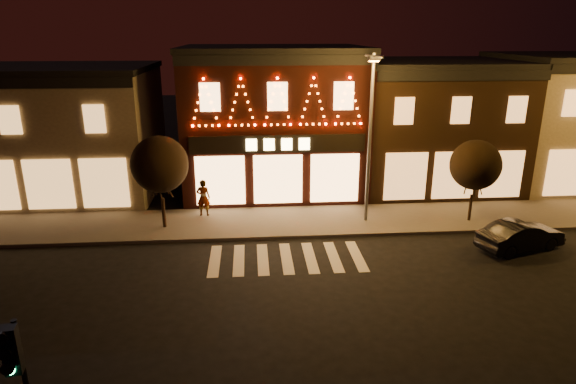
{
  "coord_description": "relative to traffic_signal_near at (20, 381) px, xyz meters",
  "views": [
    {
      "loc": [
        -1.42,
        -14.86,
        9.15
      ],
      "look_at": [
        0.06,
        4.0,
        2.94
      ],
      "focal_mm": 30.87,
      "sensor_mm": 36.0,
      "label": 1
    }
  ],
  "objects": [
    {
      "name": "ground",
      "position": [
        5.73,
        6.96,
        -3.03
      ],
      "size": [
        120.0,
        120.0,
        0.0
      ],
      "primitive_type": "plane",
      "color": "black",
      "rests_on": "ground"
    },
    {
      "name": "sidewalk_far",
      "position": [
        7.73,
        14.96,
        -2.95
      ],
      "size": [
        44.0,
        4.0,
        0.15
      ],
      "primitive_type": "cube",
      "color": "#47423D",
      "rests_on": "ground"
    },
    {
      "name": "building_left",
      "position": [
        -7.27,
        20.95,
        0.64
      ],
      "size": [
        12.2,
        8.28,
        7.3
      ],
      "color": "#716650",
      "rests_on": "ground"
    },
    {
      "name": "building_pulp",
      "position": [
        5.73,
        20.94,
        1.14
      ],
      "size": [
        10.2,
        8.34,
        8.3
      ],
      "color": "black",
      "rests_on": "ground"
    },
    {
      "name": "building_right_a",
      "position": [
        15.23,
        20.95,
        0.74
      ],
      "size": [
        9.2,
        8.28,
        7.5
      ],
      "color": "#301E10",
      "rests_on": "ground"
    },
    {
      "name": "building_right_b",
      "position": [
        24.23,
        20.95,
        0.89
      ],
      "size": [
        9.2,
        8.28,
        7.8
      ],
      "color": "#716650",
      "rests_on": "ground"
    },
    {
      "name": "traffic_signal_near",
      "position": [
        0.0,
        0.0,
        0.0
      ],
      "size": [
        0.33,
        0.43,
        4.08
      ],
      "rotation": [
        0.0,
        0.0,
        0.17
      ],
      "color": "black",
      "rests_on": "sidewalk_near"
    },
    {
      "name": "streetlamp_mid",
      "position": [
        9.9,
        14.47,
        1.83
      ],
      "size": [
        0.74,
        1.83,
        8.02
      ],
      "rotation": [
        0.0,
        0.0,
        0.24
      ],
      "color": "#59595E",
      "rests_on": "sidewalk_far"
    },
    {
      "name": "tree_left",
      "position": [
        0.12,
        14.57,
        0.22
      ],
      "size": [
        2.64,
        2.64,
        4.42
      ],
      "rotation": [
        0.0,
        0.0,
        0.09
      ],
      "color": "black",
      "rests_on": "sidewalk_far"
    },
    {
      "name": "tree_right",
      "position": [
        15.08,
        14.29,
        -0.05
      ],
      "size": [
        2.42,
        2.42,
        4.04
      ],
      "rotation": [
        0.0,
        0.0,
        -0.25
      ],
      "color": "black",
      "rests_on": "sidewalk_far"
    },
    {
      "name": "dark_sedan",
      "position": [
        15.94,
        11.06,
        -2.38
      ],
      "size": [
        4.15,
        2.48,
        1.29
      ],
      "primitive_type": "imported",
      "rotation": [
        0.0,
        0.0,
        1.88
      ],
      "color": "black",
      "rests_on": "ground"
    },
    {
      "name": "pedestrian",
      "position": [
        1.89,
        15.99,
        -1.93
      ],
      "size": [
        0.74,
        0.53,
        1.89
      ],
      "primitive_type": "imported",
      "rotation": [
        0.0,
        0.0,
        3.03
      ],
      "color": "gray",
      "rests_on": "sidewalk_far"
    }
  ]
}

